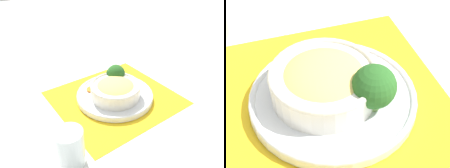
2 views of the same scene
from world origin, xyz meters
TOP-DOWN VIEW (x-y plane):
  - ground_plane at (0.00, 0.00)m, footprint 4.00×4.00m
  - placemat at (0.00, 0.00)m, footprint 0.46×0.43m
  - plate at (0.00, 0.00)m, footprint 0.28×0.28m
  - bowl at (-0.01, -0.01)m, footprint 0.18×0.18m
  - broccoli_floret at (0.04, 0.06)m, footprint 0.07×0.07m
  - carrot_slice_near at (-0.04, 0.08)m, footprint 0.04×0.04m
  - carrot_slice_middle at (-0.06, 0.06)m, footprint 0.04×0.04m
  - water_glass at (-0.24, -0.19)m, footprint 0.07×0.07m

SIDE VIEW (x-z plane):
  - ground_plane at x=0.00m, z-range 0.00..0.00m
  - placemat at x=0.00m, z-range 0.00..0.00m
  - plate at x=0.00m, z-range 0.00..0.03m
  - carrot_slice_near at x=-0.04m, z-range 0.02..0.03m
  - carrot_slice_middle at x=-0.06m, z-range 0.02..0.03m
  - water_glass at x=-0.24m, z-range -0.01..0.10m
  - bowl at x=-0.01m, z-range 0.02..0.08m
  - broccoli_floret at x=0.04m, z-range 0.02..0.11m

